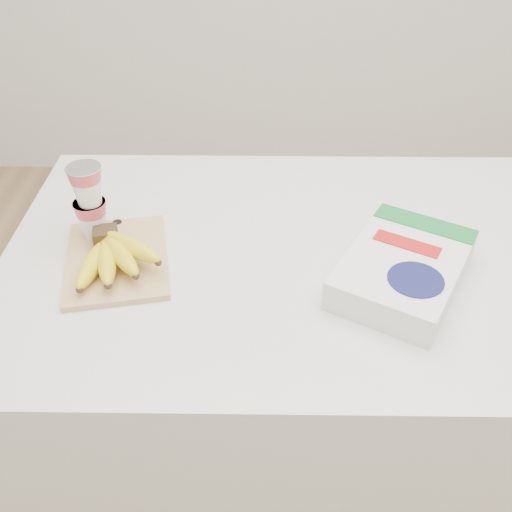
# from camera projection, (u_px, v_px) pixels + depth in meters

# --- Properties ---
(room) EXTENTS (4.00, 4.00, 4.00)m
(room) POSITION_uv_depth(u_px,v_px,m) (312.00, 45.00, 0.93)
(room) COLOR tan
(room) RESTS_ON ground
(table) EXTENTS (1.24, 0.82, 0.93)m
(table) POSITION_uv_depth(u_px,v_px,m) (291.00, 392.00, 1.48)
(table) COLOR silver
(table) RESTS_ON ground
(cutting_board) EXTENTS (0.25, 0.30, 0.01)m
(cutting_board) POSITION_uv_depth(u_px,v_px,m) (117.00, 260.00, 1.16)
(cutting_board) COLOR #E3AF7C
(cutting_board) RESTS_ON table
(bananas) EXTENTS (0.17, 0.19, 0.07)m
(bananas) POSITION_uv_depth(u_px,v_px,m) (113.00, 255.00, 1.11)
(bananas) COLOR #382816
(bananas) RESTS_ON cutting_board
(yogurt_stack) EXTENTS (0.07, 0.07, 0.16)m
(yogurt_stack) POSITION_uv_depth(u_px,v_px,m) (89.00, 200.00, 1.16)
(yogurt_stack) COLOR white
(yogurt_stack) RESTS_ON cutting_board
(cereal_box) EXTENTS (0.32, 0.36, 0.07)m
(cereal_box) POSITION_uv_depth(u_px,v_px,m) (403.00, 269.00, 1.09)
(cereal_box) COLOR white
(cereal_box) RESTS_ON table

